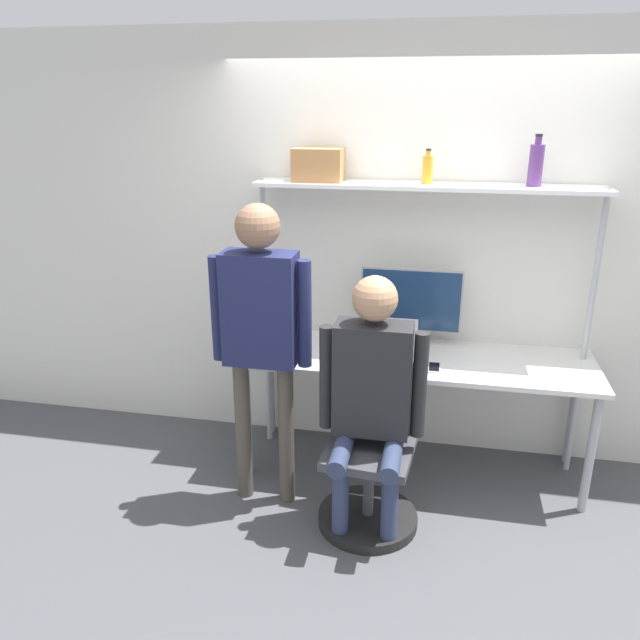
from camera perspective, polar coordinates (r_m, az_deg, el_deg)
The scene contains 13 objects.
ground_plane at distance 3.94m, azimuth 7.90°, elevation -15.81°, with size 12.00×12.00×0.00m, color #4C4C51.
wall_back at distance 4.04m, azimuth 9.47°, elevation 6.14°, with size 8.00×0.06×2.70m.
desk at distance 3.90m, azimuth 8.73°, elevation -4.32°, with size 2.14×0.66×0.78m.
shelf_unit at distance 3.81m, azimuth 9.54°, elevation 8.89°, with size 2.04×0.30×1.80m.
monitor at distance 3.97m, azimuth 8.30°, elevation 1.53°, with size 0.63×0.19×0.50m.
laptop at distance 3.78m, azimuth 6.18°, elevation -2.68°, with size 0.34×0.25×0.24m.
cell_phone at distance 3.72m, azimuth 10.40°, elevation -4.30°, with size 0.07×0.15×0.01m.
office_chair at distance 3.60m, azimuth 4.63°, elevation -13.90°, with size 0.56×0.56×0.94m.
person_seated at distance 3.28m, azimuth 4.74°, elevation -6.02°, with size 0.57×0.48×1.44m.
person_standing at distance 3.41m, azimuth -5.44°, elevation 0.13°, with size 0.57×0.24×1.77m.
bottle_amber at distance 3.76m, azimuth 9.84°, elevation 13.45°, with size 0.06×0.06×0.20m.
bottle_purple at distance 3.79m, azimuth 19.13°, elevation 13.29°, with size 0.08×0.08×0.29m.
storage_box at distance 3.84m, azimuth -0.14°, elevation 14.01°, with size 0.29×0.20×0.19m.
Camera 1 is at (0.11, -3.22, 2.27)m, focal length 35.00 mm.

